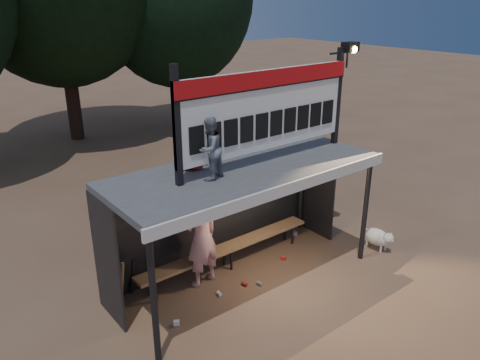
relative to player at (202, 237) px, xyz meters
name	(u,v)px	position (x,y,z in m)	size (l,w,h in m)	color
ground	(245,279)	(0.70, -0.40, -1.00)	(80.00, 80.00, 0.00)	brown
player	(202,237)	(0.00, 0.00, 0.00)	(0.73, 0.48, 2.00)	silver
child_a	(210,149)	(-0.11, -0.48, 1.84)	(0.50, 0.39, 1.04)	slate
child_b	(191,139)	(-0.08, 0.10, 1.86)	(0.52, 0.34, 1.07)	#A2191C
dugout_shelter	(237,188)	(0.70, -0.16, 0.85)	(5.10, 2.08, 2.32)	#414043
scoreboard_assembly	(270,107)	(1.26, -0.41, 2.33)	(4.10, 0.27, 1.99)	black
bench	(228,248)	(0.70, 0.15, -0.57)	(4.00, 0.35, 0.48)	olive
dog	(378,237)	(3.70, -1.28, -0.72)	(0.36, 0.81, 0.49)	white
bats	(122,280)	(-1.45, 0.42, -0.57)	(0.48, 0.33, 0.84)	#9E754A
litter	(250,276)	(0.81, -0.44, -0.96)	(3.91, 1.14, 0.08)	red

